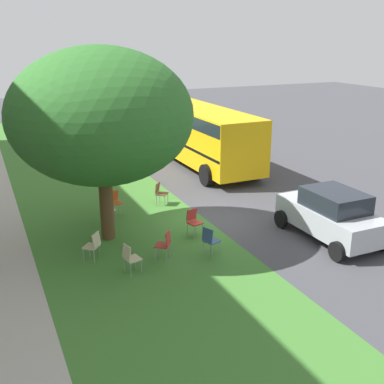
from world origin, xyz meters
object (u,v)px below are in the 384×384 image
(school_bus, at_px, (194,128))
(chair_2, at_px, (93,244))
(street_tree, at_px, (101,116))
(chair_3, at_px, (106,209))
(chair_0, at_px, (160,192))
(chair_4, at_px, (210,239))
(parked_car, at_px, (331,214))
(chair_5, at_px, (115,200))
(chair_1, at_px, (165,243))
(chair_7, at_px, (130,257))
(chair_6, at_px, (194,220))

(school_bus, bearing_deg, chair_2, 140.82)
(street_tree, bearing_deg, chair_3, -12.56)
(chair_0, xyz_separation_m, chair_2, (-3.69, 3.49, 0.00))
(street_tree, height_order, chair_4, street_tree)
(chair_4, distance_m, parked_car, 4.10)
(chair_3, xyz_separation_m, chair_5, (0.70, -0.51, 0.00))
(chair_3, bearing_deg, school_bus, -44.79)
(chair_1, xyz_separation_m, chair_4, (-0.30, -1.32, 0.00))
(street_tree, distance_m, school_bus, 10.41)
(street_tree, distance_m, chair_1, 4.24)
(street_tree, height_order, chair_3, street_tree)
(chair_0, relative_size, chair_1, 1.00)
(chair_1, relative_size, chair_7, 1.00)
(parked_car, xyz_separation_m, school_bus, (10.76, -0.16, 0.92))
(street_tree, bearing_deg, chair_2, 150.58)
(chair_7, bearing_deg, chair_1, -69.42)
(chair_5, xyz_separation_m, chair_7, (-4.67, 0.89, 0.00))
(chair_2, bearing_deg, chair_0, -43.36)
(chair_0, height_order, chair_5, same)
(parked_car, bearing_deg, street_tree, 64.81)
(chair_1, distance_m, chair_5, 4.24)
(chair_0, xyz_separation_m, parked_car, (-5.31, -3.80, 0.32))
(chair_3, bearing_deg, parked_car, -125.15)
(chair_3, distance_m, school_bus, 9.10)
(chair_0, relative_size, chair_4, 1.00)
(chair_1, height_order, chair_2, same)
(street_tree, xyz_separation_m, chair_6, (-0.95, -2.62, -3.44))
(chair_1, xyz_separation_m, parked_car, (-0.84, -5.38, 0.32))
(chair_4, relative_size, parked_car, 0.24)
(street_tree, relative_size, chair_6, 6.85)
(chair_0, relative_size, chair_7, 1.00)
(chair_5, relative_size, parked_car, 0.24)
(chair_1, bearing_deg, chair_3, 13.00)
(chair_2, bearing_deg, chair_4, -108.52)
(street_tree, distance_m, chair_7, 4.35)
(chair_3, height_order, chair_7, same)
(chair_4, height_order, chair_5, same)
(chair_0, xyz_separation_m, chair_6, (-3.21, 0.06, 0.00))
(chair_2, bearing_deg, chair_7, -149.40)
(street_tree, xyz_separation_m, school_bus, (7.71, -6.64, -2.20))
(street_tree, height_order, chair_5, street_tree)
(chair_4, bearing_deg, chair_5, 19.71)
(chair_3, xyz_separation_m, chair_7, (-3.97, 0.37, 0.00))
(chair_3, distance_m, chair_7, 3.99)
(chair_6, xyz_separation_m, chair_7, (-1.71, 2.70, 0.00))
(chair_5, relative_size, chair_7, 1.00)
(street_tree, bearing_deg, chair_6, -109.85)
(chair_3, xyz_separation_m, parked_car, (-4.36, -6.19, 0.32))
(chair_5, distance_m, chair_7, 4.75)
(chair_6, bearing_deg, school_bus, -24.92)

